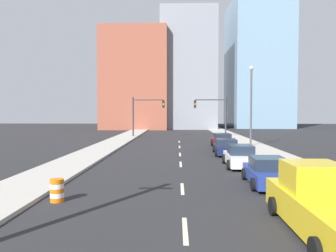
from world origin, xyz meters
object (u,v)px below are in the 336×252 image
object	(u,v)px
traffic_barrel	(57,190)
street_lamp	(251,100)
traffic_signal_right	(216,111)
sedan_maroon	(222,141)
pickup_truck_yellow	(322,206)
sedan_blue	(268,172)
sedan_white	(240,157)
sedan_navy	(226,147)
traffic_signal_left	(143,111)

from	to	relation	value
traffic_barrel	street_lamp	world-z (taller)	street_lamp
traffic_signal_right	traffic_barrel	size ratio (longest dim) A/B	6.19
traffic_barrel	sedan_maroon	distance (m)	23.45
pickup_truck_yellow	traffic_signal_right	bearing A→B (deg)	88.93
traffic_signal_right	pickup_truck_yellow	distance (m)	37.77
traffic_signal_right	street_lamp	world-z (taller)	street_lamp
traffic_barrel	pickup_truck_yellow	bearing A→B (deg)	-19.02
sedan_blue	sedan_white	size ratio (longest dim) A/B	0.97
traffic_barrel	sedan_maroon	size ratio (longest dim) A/B	0.21
sedan_blue	sedan_navy	world-z (taller)	sedan_blue
sedan_blue	sedan_white	bearing A→B (deg)	95.21
traffic_barrel	sedan_blue	world-z (taller)	sedan_blue
traffic_signal_left	sedan_navy	size ratio (longest dim) A/B	1.21
traffic_signal_left	sedan_maroon	distance (m)	16.67
traffic_signal_left	traffic_signal_right	distance (m)	10.70
traffic_signal_left	sedan_white	bearing A→B (deg)	-69.81
sedan_white	sedan_navy	size ratio (longest dim) A/B	0.91
traffic_signal_left	pickup_truck_yellow	world-z (taller)	traffic_signal_left
traffic_signal_left	street_lamp	bearing A→B (deg)	-45.10
sedan_navy	traffic_signal_left	bearing A→B (deg)	118.70
traffic_signal_left	sedan_maroon	size ratio (longest dim) A/B	1.30
sedan_blue	pickup_truck_yellow	bearing A→B (deg)	-89.35
traffic_signal_left	sedan_white	size ratio (longest dim) A/B	1.33
sedan_white	traffic_barrel	bearing A→B (deg)	-134.42
sedan_blue	sedan_maroon	distance (m)	17.98
street_lamp	sedan_maroon	bearing A→B (deg)	-176.77
sedan_white	sedan_navy	distance (m)	6.42
traffic_signal_left	traffic_barrel	world-z (taller)	traffic_signal_left
traffic_signal_right	pickup_truck_yellow	size ratio (longest dim) A/B	0.96
traffic_signal_left	street_lamp	size ratio (longest dim) A/B	0.69
sedan_blue	sedan_maroon	bearing A→B (deg)	91.45
pickup_truck_yellow	street_lamp	bearing A→B (deg)	83.05
pickup_truck_yellow	sedan_maroon	distance (m)	24.57
pickup_truck_yellow	sedan_blue	world-z (taller)	pickup_truck_yellow
pickup_truck_yellow	sedan_maroon	xyz separation A→B (m)	(0.34, 24.57, -0.18)
traffic_signal_left	sedan_white	xyz separation A→B (m)	(9.35, -25.43, -3.18)
traffic_signal_right	street_lamp	distance (m)	13.12
pickup_truck_yellow	sedan_white	bearing A→B (deg)	91.46
sedan_white	pickup_truck_yellow	bearing A→B (deg)	-87.61
traffic_signal_right	traffic_barrel	distance (m)	36.14
sedan_navy	sedan_maroon	world-z (taller)	sedan_maroon
sedan_navy	pickup_truck_yellow	bearing A→B (deg)	-87.09
pickup_truck_yellow	sedan_navy	bearing A→B (deg)	91.18
traffic_signal_right	sedan_white	size ratio (longest dim) A/B	1.33
sedan_maroon	traffic_barrel	bearing A→B (deg)	-116.86
traffic_barrel	sedan_blue	size ratio (longest dim) A/B	0.22
traffic_signal_right	sedan_blue	world-z (taller)	traffic_signal_right
traffic_signal_right	pickup_truck_yellow	bearing A→B (deg)	-91.81
sedan_blue	sedan_maroon	xyz separation A→B (m)	(0.18, 17.98, 0.01)
street_lamp	pickup_truck_yellow	bearing A→B (deg)	-97.69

